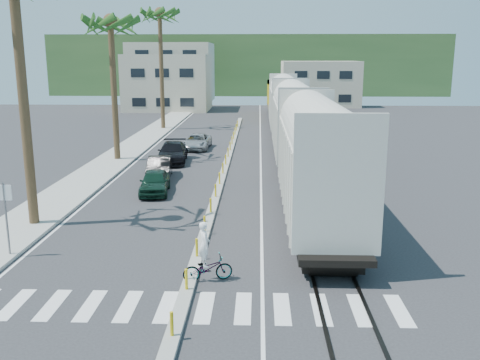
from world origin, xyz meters
name	(u,v)px	position (x,y,z in m)	size (l,w,h in m)	color
ground	(190,281)	(0.00, 0.00, 0.00)	(140.00, 140.00, 0.00)	#28282B
sidewalk	(125,153)	(-8.50, 25.00, 0.07)	(3.00, 90.00, 0.15)	gray
rails	(290,148)	(5.00, 28.00, 0.03)	(1.56, 100.00, 0.06)	black
median	(226,165)	(0.00, 19.96, 0.09)	(0.45, 60.00, 0.85)	gray
crosswalk	(182,307)	(0.00, -2.00, 0.01)	(14.00, 2.20, 0.01)	silver
lane_markings	(203,154)	(-2.15, 25.00, 0.00)	(9.42, 90.00, 0.01)	silver
freight_train	(291,115)	(5.00, 27.19, 2.91)	(3.00, 60.94, 5.85)	beige
palm_trees	(115,12)	(-8.10, 22.70, 10.81)	(3.50, 37.20, 13.75)	brown
street_sign	(5,209)	(-7.30, 2.00, 1.97)	(0.60, 0.08, 3.00)	slate
buildings	(206,77)	(-6.41, 71.66, 4.36)	(38.00, 27.00, 10.00)	#B7AB91
hillside	(248,65)	(0.00, 100.00, 6.00)	(80.00, 20.00, 12.00)	#385628
car_lead	(155,182)	(-3.57, 12.18, 0.67)	(1.94, 4.05, 1.34)	black
car_second	(160,168)	(-4.01, 16.09, 0.68)	(1.85, 4.27, 1.37)	black
car_third	(172,153)	(-4.03, 21.43, 0.74)	(2.43, 5.21, 1.47)	black
car_rear	(197,142)	(-2.89, 27.38, 0.63)	(2.29, 4.61, 1.26)	#A8ABAD
cyclist	(207,263)	(0.58, 0.05, 0.67)	(1.53, 2.06, 2.14)	#9EA0A5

